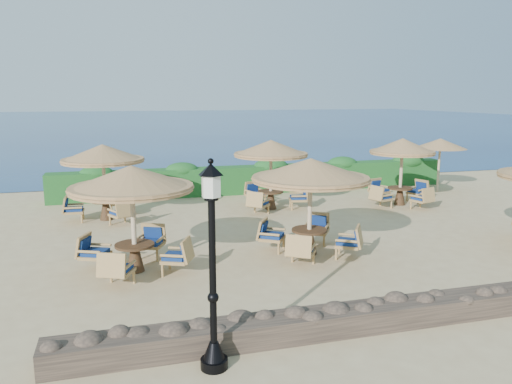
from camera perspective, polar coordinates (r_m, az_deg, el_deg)
name	(u,v)px	position (r m, az deg, el deg)	size (l,w,h in m)	color
ground	(323,234)	(15.89, 7.71, -4.79)	(120.00, 120.00, 0.00)	tan
sea	(154,122)	(84.35, -11.53, 7.86)	(160.00, 160.00, 0.00)	navy
hedge	(260,179)	(22.39, 0.48, 1.50)	(18.00, 0.90, 1.20)	#174A1E
stone_wall	(449,306)	(10.74, 21.18, -12.10)	(15.00, 0.65, 0.44)	brown
lamp_post	(213,276)	(7.84, -4.97, -9.54)	(0.44, 0.44, 3.31)	black
extra_parasol	(440,144)	(23.83, 20.32, 5.20)	(2.30, 2.30, 2.41)	beige
cafe_set_0	(132,197)	(12.39, -13.96, -0.61)	(3.01, 3.01, 2.65)	beige
cafe_set_1	(310,186)	(13.44, 6.22, 0.73)	(3.20, 3.20, 2.65)	beige
cafe_set_3	(103,166)	(17.95, -17.04, 2.89)	(2.82, 2.82, 2.65)	beige
cafe_set_4	(271,159)	(18.84, 1.71, 3.74)	(2.85, 2.85, 2.65)	beige
cafe_set_5	(402,161)	(20.42, 16.31, 3.38)	(2.88, 2.88, 2.65)	beige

